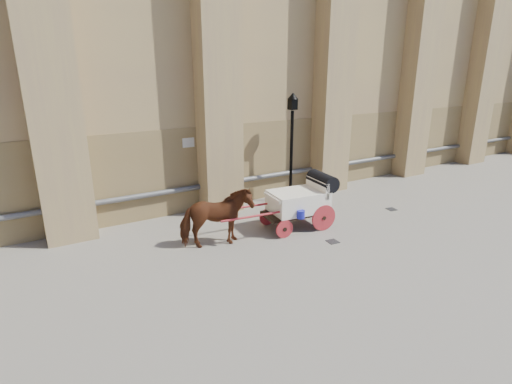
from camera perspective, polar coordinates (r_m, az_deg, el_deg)
ground at (r=12.24m, az=6.77°, el=-6.65°), size 90.00×90.00×0.00m
horse at (r=11.42m, az=-5.69°, el=-3.75°), size 2.17×1.28×1.72m
carriage at (r=12.82m, az=6.55°, el=-1.06°), size 4.00×1.48×1.71m
street_lamp at (r=14.98m, az=5.10°, el=6.69°), size 0.38×0.38×4.09m
drain_grate_near at (r=12.17m, az=10.90°, el=-6.96°), size 0.35×0.35×0.01m
drain_grate_far at (r=15.38m, az=18.79°, el=-2.34°), size 0.37×0.37×0.01m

